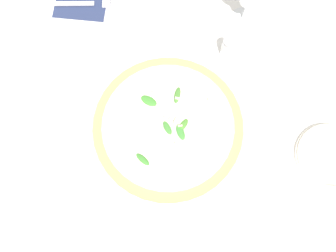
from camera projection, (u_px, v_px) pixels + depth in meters
The scene contains 6 objects.
ground_plane at pixel (180, 137), 0.93m from camera, with size 6.00×6.00×0.00m, color white.
pizza_arugula_main at pixel (168, 128), 0.92m from camera, with size 0.37×0.37×0.05m.
napkin at pixel (80, 5), 1.03m from camera, with size 0.15×0.11×0.01m.
fork at pixel (83, 4), 1.02m from camera, with size 0.22×0.03×0.00m.
side_plate_white at pixel (330, 156), 0.91m from camera, with size 0.16×0.16×0.02m.
shaker_pepper at pixel (228, 48), 0.96m from camera, with size 0.03×0.03×0.07m.
Camera 1 is at (-0.05, -0.24, 0.90)m, focal length 42.00 mm.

